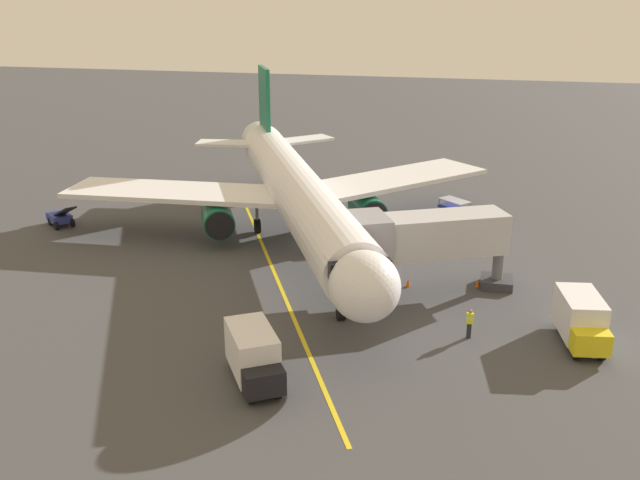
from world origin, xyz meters
The scene contains 13 objects.
ground_plane centered at (0.00, 0.00, 0.00)m, with size 220.00×220.00×0.00m, color #424244.
apron_lead_in_line centered at (1.83, 6.44, 0.01)m, with size 0.24×40.00×0.01m, color yellow.
airplane centered at (1.95, 0.19, 4.00)m, with size 31.65×37.67×11.50m.
jet_bridge centered at (-7.82, 7.98, 3.76)m, with size 11.05×7.17×5.40m.
ground_crew_marshaller centered at (-11.39, 13.15, 0.89)m, with size 0.43×0.29×1.71m.
ground_crew_wing_walker centered at (-1.43, 20.58, 0.89)m, with size 0.46×0.38×1.71m.
baggage_cart_near_nose centered at (-9.37, -9.61, 0.66)m, with size 2.88×2.76×1.27m.
box_truck_portside centered at (-17.22, 12.38, 1.39)m, with size 2.66×4.85×2.62m.
box_truck_starboard_side centered at (-1.40, 20.21, 1.39)m, with size 4.09×4.93×2.62m.
belt_loader_rear_apron centered at (21.59, 0.90, 0.71)m, with size 4.30×3.83×2.32m.
safety_cone_nose_left centered at (-11.72, 5.86, 0.28)m, with size 0.32×0.32×0.55m, color #F2590F.
safety_cone_nose_right centered at (1.74, 14.97, 0.28)m, with size 0.32×0.32×0.55m, color #F2590F.
safety_cone_wing_port centered at (-7.34, 6.86, 0.28)m, with size 0.32×0.32×0.55m, color #F2590F.
Camera 1 is at (-11.39, 48.46, 17.96)m, focal length 39.19 mm.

